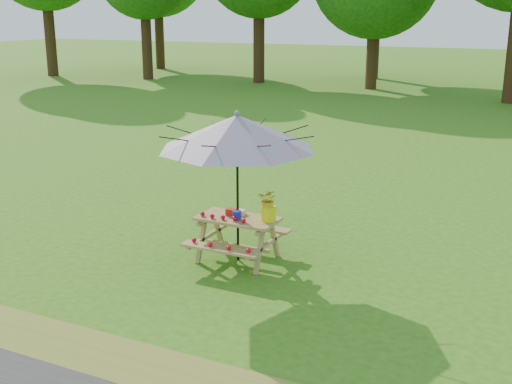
% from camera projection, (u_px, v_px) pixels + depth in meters
% --- Properties ---
extents(ground, '(120.00, 120.00, 0.00)m').
position_uv_depth(ground, '(308.00, 288.00, 8.68)').
color(ground, '#2B6C14').
rests_on(ground, ground).
extents(picnic_table, '(1.20, 1.32, 0.67)m').
position_uv_depth(picnic_table, '(238.00, 239.00, 9.57)').
color(picnic_table, olive).
rests_on(picnic_table, ground).
extents(patio_umbrella, '(2.47, 2.47, 2.26)m').
position_uv_depth(patio_umbrella, '(237.00, 132.00, 9.13)').
color(patio_umbrella, black).
rests_on(patio_umbrella, ground).
extents(produce_bins, '(0.31, 0.37, 0.13)m').
position_uv_depth(produce_bins, '(236.00, 213.00, 9.50)').
color(produce_bins, red).
rests_on(produce_bins, picnic_table).
extents(tomatoes_row, '(0.77, 0.13, 0.07)m').
position_uv_depth(tomatoes_row, '(223.00, 217.00, 9.38)').
color(tomatoes_row, red).
rests_on(tomatoes_row, picnic_table).
extents(flower_bucket, '(0.32, 0.28, 0.48)m').
position_uv_depth(flower_bucket, '(269.00, 204.00, 9.27)').
color(flower_bucket, '#FFF20D').
rests_on(flower_bucket, picnic_table).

